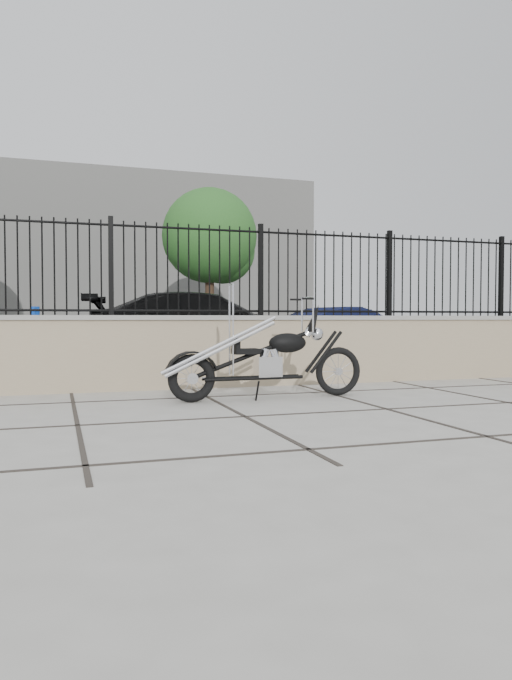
{
  "coord_description": "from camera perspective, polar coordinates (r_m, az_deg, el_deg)",
  "views": [
    {
      "loc": [
        -1.66,
        -5.37,
        0.91
      ],
      "look_at": [
        0.57,
        1.41,
        0.66
      ],
      "focal_mm": 32.0,
      "sensor_mm": 36.0,
      "label": 1
    }
  ],
  "objects": [
    {
      "name": "ground_plane",
      "position": [
        5.69,
        -1.04,
        -7.24
      ],
      "size": [
        90.0,
        90.0,
        0.0
      ],
      "primitive_type": "plane",
      "color": "#99968E",
      "rests_on": "ground"
    },
    {
      "name": "parking_lot",
      "position": [
        17.97,
        -12.92,
        -0.97
      ],
      "size": [
        30.0,
        30.0,
        0.0
      ],
      "primitive_type": "plane",
      "color": "black",
      "rests_on": "ground"
    },
    {
      "name": "retaining_wall",
      "position": [
        8.05,
        -6.32,
        -1.1
      ],
      "size": [
        14.0,
        0.36,
        0.96
      ],
      "primitive_type": "cube",
      "color": "gray",
      "rests_on": "ground_plane"
    },
    {
      "name": "iron_fence",
      "position": [
        8.06,
        -6.35,
        6.59
      ],
      "size": [
        14.0,
        0.08,
        1.2
      ],
      "primitive_type": "cube",
      "color": "black",
      "rests_on": "retaining_wall"
    },
    {
      "name": "background_building",
      "position": [
        32.06,
        -15.32,
        7.45
      ],
      "size": [
        22.0,
        6.0,
        8.0
      ],
      "primitive_type": "cube",
      "color": "beige",
      "rests_on": "ground_plane"
    },
    {
      "name": "chopper_motorcycle",
      "position": [
        6.86,
        0.78,
        -0.08
      ],
      "size": [
        2.22,
        0.42,
        1.33
      ],
      "primitive_type": null,
      "rotation": [
        0.0,
        0.0,
        0.01
      ],
      "color": "black",
      "rests_on": "ground_plane"
    },
    {
      "name": "car_black",
      "position": [
        13.4,
        -4.74,
        1.28
      ],
      "size": [
        5.42,
        2.9,
        1.5
      ],
      "primitive_type": "imported",
      "rotation": [
        0.0,
        0.0,
        1.41
      ],
      "color": "black",
      "rests_on": "parking_lot"
    },
    {
      "name": "car_blue",
      "position": [
        13.85,
        8.7,
        0.63
      ],
      "size": [
        3.73,
        1.87,
        1.17
      ],
      "primitive_type": "imported",
      "rotation": [
        0.0,
        0.0,
        1.75
      ],
      "color": "black",
      "rests_on": "parking_lot"
    },
    {
      "name": "bollard_a",
      "position": [
        9.92,
        -20.04,
        -0.21
      ],
      "size": [
        0.17,
        0.17,
        1.1
      ],
      "primitive_type": "cylinder",
      "rotation": [
        0.0,
        0.0,
        0.31
      ],
      "color": "#0B48AA",
      "rests_on": "ground_plane"
    },
    {
      "name": "bollard_b",
      "position": [
        11.11,
        3.22,
        -0.3
      ],
      "size": [
        0.12,
        0.12,
        0.94
      ],
      "primitive_type": "cylinder",
      "rotation": [
        0.0,
        0.0,
        -0.12
      ],
      "color": "#0D40C4",
      "rests_on": "ground_plane"
    },
    {
      "name": "bollard_c",
      "position": [
        12.78,
        21.17,
        -0.29
      ],
      "size": [
        0.12,
        0.12,
        0.86
      ],
      "primitive_type": "cylinder",
      "rotation": [
        0.0,
        0.0,
        -0.19
      ],
      "color": "#0D20CA",
      "rests_on": "ground_plane"
    },
    {
      "name": "tree_right",
      "position": [
        22.82,
        -4.4,
        10.15
      ],
      "size": [
        3.51,
        3.51,
        5.93
      ],
      "rotation": [
        0.0,
        0.0,
        0.13
      ],
      "color": "#382619",
      "rests_on": "ground_plane"
    }
  ]
}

